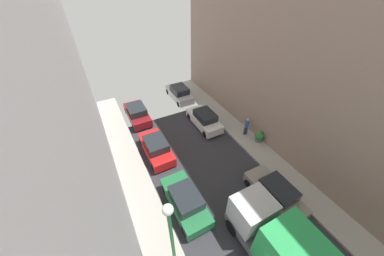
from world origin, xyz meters
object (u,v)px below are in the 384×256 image
object	(u,v)px
parked_car_right_3	(204,119)
lamp_post	(171,231)
pedestrian	(247,126)
parked_car_right_4	(179,93)
parked_car_left_5	(137,113)
parked_car_left_3	(185,201)
parked_car_right_2	(275,193)
parked_car_left_4	(156,148)
potted_plant_2	(259,137)

from	to	relation	value
parked_car_right_3	lamp_post	xyz separation A→B (m)	(-7.30, -9.47, 3.05)
pedestrian	parked_car_right_4	bearing A→B (deg)	106.53
lamp_post	parked_car_left_5	bearing A→B (deg)	81.94
parked_car_left_3	parked_car_right_2	bearing A→B (deg)	-22.37
parked_car_left_4	parked_car_right_2	bearing A→B (deg)	-54.50
parked_car_left_5	pedestrian	distance (m)	10.58
parked_car_left_3	parked_car_right_2	size ratio (longest dim) A/B	1.00
parked_car_right_3	parked_car_right_4	distance (m)	5.65
parked_car_right_3	parked_car_right_4	xyz separation A→B (m)	(0.00, 5.65, 0.00)
parked_car_left_5	parked_car_right_4	size ratio (longest dim) A/B	1.00
parked_car_right_3	potted_plant_2	world-z (taller)	parked_car_right_3
parked_car_right_4	parked_car_right_2	bearing A→B (deg)	-90.00
parked_car_left_5	potted_plant_2	xyz separation A→B (m)	(8.33, -8.28, -0.02)
parked_car_left_3	potted_plant_2	xyz separation A→B (m)	(8.33, 2.51, -0.02)
parked_car_right_2	parked_car_left_5	bearing A→B (deg)	112.52
parked_car_right_3	parked_car_left_5	bearing A→B (deg)	143.76
parked_car_right_3	pedestrian	world-z (taller)	pedestrian
parked_car_left_5	parked_car_right_2	distance (m)	14.10
parked_car_right_4	lamp_post	distance (m)	17.06
parked_car_right_3	potted_plant_2	distance (m)	5.22
parked_car_right_4	lamp_post	bearing A→B (deg)	-115.77
pedestrian	potted_plant_2	distance (m)	1.43
parked_car_right_4	potted_plant_2	bearing A→B (deg)	-73.66
parked_car_left_3	parked_car_right_3	world-z (taller)	same
parked_car_left_5	potted_plant_2	world-z (taller)	parked_car_left_5
parked_car_right_4	pedestrian	xyz separation A→B (m)	(2.57, -8.65, 0.35)
parked_car_left_4	potted_plant_2	distance (m)	8.79
parked_car_left_5	parked_car_right_4	distance (m)	5.66
parked_car_right_3	lamp_post	size ratio (longest dim) A/B	0.76
parked_car_right_4	lamp_post	size ratio (longest dim) A/B	0.76
parked_car_right_2	parked_car_left_3	bearing A→B (deg)	157.63
potted_plant_2	parked_car_right_2	bearing A→B (deg)	-121.70
parked_car_left_4	lamp_post	distance (m)	8.75
parked_car_right_2	parked_car_right_4	bearing A→B (deg)	90.00
lamp_post	pedestrian	bearing A→B (deg)	33.26
parked_car_left_4	potted_plant_2	bearing A→B (deg)	-18.80
parked_car_right_2	parked_car_right_3	size ratio (longest dim) A/B	1.00
parked_car_left_3	parked_car_left_4	size ratio (longest dim) A/B	1.00
parked_car_left_5	parked_car_right_3	distance (m)	6.70
parked_car_left_4	potted_plant_2	xyz separation A→B (m)	(8.33, -2.83, -0.02)
parked_car_left_3	lamp_post	world-z (taller)	lamp_post
potted_plant_2	lamp_post	world-z (taller)	lamp_post
parked_car_right_2	potted_plant_2	size ratio (longest dim) A/B	4.19
parked_car_left_3	parked_car_right_3	xyz separation A→B (m)	(5.40, 6.84, 0.00)
parked_car_left_3	pedestrian	distance (m)	8.85
parked_car_right_2	potted_plant_2	xyz separation A→B (m)	(2.93, 4.74, -0.02)
parked_car_right_4	parked_car_right_3	bearing A→B (deg)	-90.00
pedestrian	parked_car_left_4	bearing A→B (deg)	169.33
pedestrian	parked_car_left_5	bearing A→B (deg)	138.89
parked_car_right_4	lamp_post	xyz separation A→B (m)	(-7.30, -15.12, 3.05)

